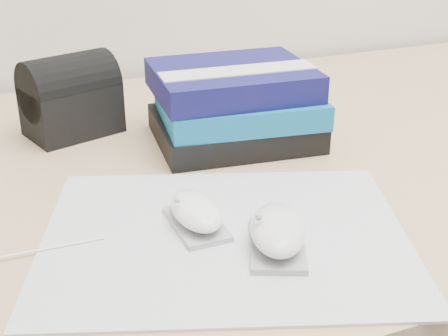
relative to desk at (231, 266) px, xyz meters
name	(u,v)px	position (x,y,z in m)	size (l,w,h in m)	color
desk	(231,266)	(0.00, 0.00, 0.00)	(1.60, 0.80, 0.73)	tan
mousepad	(225,236)	(-0.12, -0.26, 0.24)	(0.39, 0.31, 0.00)	#9E9FA7
mouse_rear	(196,213)	(-0.14, -0.24, 0.25)	(0.05, 0.09, 0.04)	#9C9C9E
mouse_front	(277,232)	(-0.08, -0.31, 0.26)	(0.09, 0.12, 0.04)	gray
usb_cable	(5,257)	(-0.34, -0.22, 0.24)	(0.00, 0.00, 0.20)	white
book_stack	(235,105)	(0.00, -0.02, 0.29)	(0.25, 0.21, 0.11)	black
pouch	(70,96)	(-0.22, 0.10, 0.29)	(0.15, 0.12, 0.12)	black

